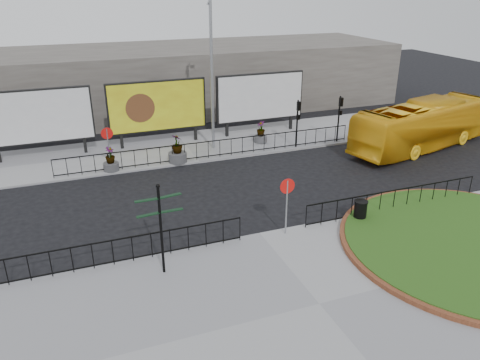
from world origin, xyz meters
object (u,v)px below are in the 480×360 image
billboard_mid (157,106)px  bus (422,125)px  lamp_post (212,73)px  litter_bin (360,211)px  fingerpost_sign (160,221)px  planter_b (177,152)px  planter_c (261,134)px  planter_a (111,162)px

billboard_mid → bus: 16.66m
lamp_post → bus: bearing=-19.5°
billboard_mid → lamp_post: size_ratio=0.67×
lamp_post → litter_bin: (2.99, -11.60, -4.21)m
bus → fingerpost_sign: bearing=100.2°
fingerpost_sign → bus: 19.93m
planter_b → billboard_mid: bearing=94.8°
bus → planter_c: bearing=50.8°
planter_b → planter_c: bearing=15.1°
fingerpost_sign → litter_bin: 9.04m
planter_b → lamp_post: bearing=30.6°
planter_c → planter_b: bearing=-164.9°
billboard_mid → bus: bearing=-22.4°
fingerpost_sign → litter_bin: bearing=4.8°
planter_a → planter_b: size_ratio=0.83×
lamp_post → planter_b: (-2.71, -1.60, -4.10)m
litter_bin → bus: size_ratio=0.09×
fingerpost_sign → planter_b: fingerpost_sign is taller
billboard_mid → planter_a: (-3.48, -3.57, -1.96)m
litter_bin → planter_b: (-5.70, 10.00, 0.11)m
lamp_post → litter_bin: size_ratio=9.46×
litter_bin → planter_c: planter_c is taller
lamp_post → planter_b: bearing=-149.4°
planter_a → planter_b: (3.78, 0.00, 0.08)m
fingerpost_sign → planter_b: bearing=73.3°
fingerpost_sign → bus: (18.23, 8.01, -0.71)m
lamp_post → fingerpost_sign: size_ratio=2.65×
bus → planter_a: size_ratio=7.89×
litter_bin → planter_a: planter_a is taller
lamp_post → planter_c: size_ratio=6.53×
fingerpost_sign → planter_b: (3.16, 10.79, -1.50)m
litter_bin → planter_b: 11.51m
lamp_post → planter_b: size_ratio=5.59×
litter_bin → planter_c: (0.23, 11.60, 0.07)m
fingerpost_sign → planter_c: (9.09, 12.39, -1.54)m
billboard_mid → litter_bin: 14.97m
litter_bin → bus: (9.37, 7.22, 0.90)m
planter_b → planter_a: bearing=180.0°
planter_b → planter_c: planter_b is taller
litter_bin → planter_a: (-9.48, 10.00, 0.03)m
lamp_post → planter_a: bearing=-166.1°
bus → planter_c: size_ratio=7.66×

